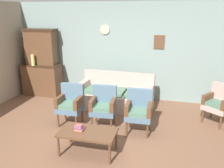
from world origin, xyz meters
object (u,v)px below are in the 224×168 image
at_px(armchair_near_cabinet, 104,105).
at_px(book_stack_on_table, 79,128).
at_px(floral_couch, 116,96).
at_px(armchair_by_doorway, 71,103).
at_px(armchair_row_middle, 139,110).
at_px(vase_on_cabinet, 33,60).
at_px(side_cabinet, 43,79).
at_px(coffee_table, 88,134).
at_px(wingback_chair_by_fireplace, 219,102).

xyz_separation_m(armchair_near_cabinet, book_stack_on_table, (-0.14, -1.06, -0.02)).
relative_size(floral_couch, armchair_by_doorway, 2.16).
relative_size(floral_couch, armchair_row_middle, 2.16).
bearing_deg(vase_on_cabinet, armchair_near_cabinet, -28.77).
relative_size(armchair_near_cabinet, book_stack_on_table, 5.57).
bearing_deg(floral_couch, armchair_near_cabinet, -91.00).
relative_size(vase_on_cabinet, armchair_by_doorway, 0.35).
bearing_deg(side_cabinet, armchair_near_cabinet, -33.45).
height_order(side_cabinet, floral_couch, side_cabinet).
bearing_deg(coffee_table, armchair_row_middle, 52.45).
relative_size(side_cabinet, wingback_chair_by_fireplace, 1.28).
bearing_deg(vase_on_cabinet, coffee_table, -43.86).
height_order(side_cabinet, book_stack_on_table, side_cabinet).
bearing_deg(side_cabinet, armchair_by_doorway, -44.93).
bearing_deg(floral_couch, book_stack_on_table, -94.37).
bearing_deg(side_cabinet, armchair_row_middle, -27.37).
height_order(wingback_chair_by_fireplace, book_stack_on_table, wingback_chair_by_fireplace).
relative_size(vase_on_cabinet, armchair_near_cabinet, 0.35).
bearing_deg(book_stack_on_table, floral_couch, 85.63).
relative_size(armchair_row_middle, book_stack_on_table, 5.57).
xyz_separation_m(floral_couch, book_stack_on_table, (-0.16, -2.14, 0.15)).
xyz_separation_m(vase_on_cabinet, armchair_near_cabinet, (2.52, -1.38, -0.59)).
distance_m(floral_couch, armchair_near_cabinet, 1.09).
distance_m(armchair_by_doorway, armchair_row_middle, 1.52).
xyz_separation_m(vase_on_cabinet, armchair_by_doorway, (1.77, -1.44, -0.59)).
bearing_deg(vase_on_cabinet, side_cabinet, 53.14).
distance_m(vase_on_cabinet, floral_couch, 2.67).
bearing_deg(floral_couch, armchair_by_doorway, -123.97).
bearing_deg(armchair_by_doorway, side_cabinet, 135.07).
relative_size(armchair_by_doorway, wingback_chair_by_fireplace, 1.00).
bearing_deg(wingback_chair_by_fireplace, armchair_row_middle, -153.34).
xyz_separation_m(vase_on_cabinet, armchair_row_middle, (3.29, -1.44, -0.59)).
height_order(vase_on_cabinet, armchair_by_doorway, vase_on_cabinet).
xyz_separation_m(side_cabinet, coffee_table, (2.39, -2.62, -0.09)).
height_order(floral_couch, wingback_chair_by_fireplace, same).
height_order(vase_on_cabinet, book_stack_on_table, vase_on_cabinet).
relative_size(side_cabinet, floral_couch, 0.59).
distance_m(side_cabinet, armchair_by_doorway, 2.30).
relative_size(side_cabinet, book_stack_on_table, 7.15).
xyz_separation_m(armchair_near_cabinet, armchair_row_middle, (0.78, -0.06, 0.00)).
bearing_deg(side_cabinet, floral_couch, -11.65).
bearing_deg(side_cabinet, coffee_table, -47.63).
bearing_deg(book_stack_on_table, vase_on_cabinet, 134.11).
height_order(armchair_by_doorway, book_stack_on_table, armchair_by_doorway).
relative_size(armchair_by_doorway, armchair_row_middle, 1.00).
relative_size(armchair_near_cabinet, wingback_chair_by_fireplace, 1.00).
xyz_separation_m(side_cabinet, wingback_chair_by_fireplace, (4.82, -0.79, 0.03)).
relative_size(vase_on_cabinet, coffee_table, 0.32).
distance_m(armchair_by_doorway, book_stack_on_table, 1.17).
bearing_deg(armchair_row_middle, vase_on_cabinet, 156.32).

